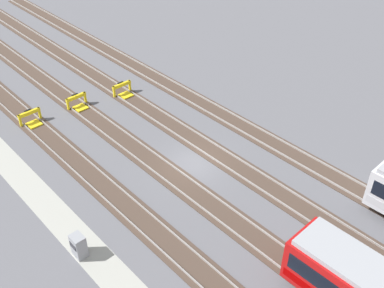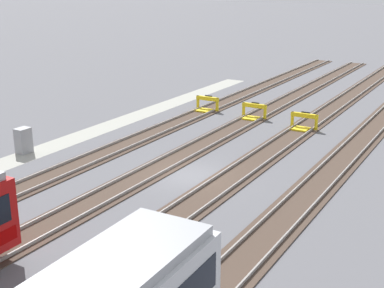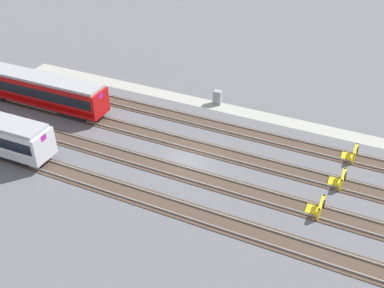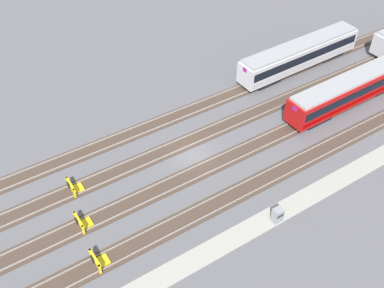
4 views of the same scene
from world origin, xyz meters
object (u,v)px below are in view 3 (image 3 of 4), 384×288
at_px(bumper_stop_near_inner_track, 339,179).
at_px(bumper_stop_middle_track, 317,207).
at_px(subway_car_front_row_leftmost, 33,88).
at_px(electrical_cabinet, 218,97).
at_px(bumper_stop_nearest_track, 352,154).

bearing_deg(bumper_stop_near_inner_track, bumper_stop_middle_track, 77.87).
bearing_deg(subway_car_front_row_leftmost, electrical_cabinet, -154.40).
height_order(bumper_stop_near_inner_track, bumper_stop_middle_track, same).
relative_size(bumper_stop_near_inner_track, bumper_stop_middle_track, 1.00).
bearing_deg(subway_car_front_row_leftmost, bumper_stop_nearest_track, -172.69).
relative_size(subway_car_front_row_leftmost, electrical_cabinet, 11.28).
relative_size(bumper_stop_nearest_track, electrical_cabinet, 1.25).
relative_size(subway_car_front_row_leftmost, bumper_stop_nearest_track, 9.01).
relative_size(bumper_stop_middle_track, electrical_cabinet, 1.25).
distance_m(bumper_stop_near_inner_track, electrical_cabinet, 17.36).
bearing_deg(subway_car_front_row_leftmost, bumper_stop_near_inner_track, 179.93).
relative_size(bumper_stop_near_inner_track, electrical_cabinet, 1.25).
bearing_deg(bumper_stop_middle_track, bumper_stop_nearest_track, -98.51).
distance_m(subway_car_front_row_leftmost, bumper_stop_nearest_track, 33.99).
height_order(bumper_stop_near_inner_track, electrical_cabinet, electrical_cabinet).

